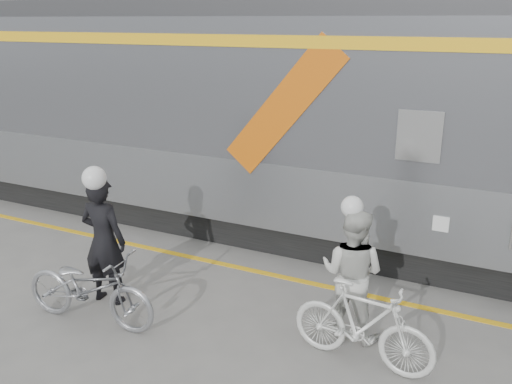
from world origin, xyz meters
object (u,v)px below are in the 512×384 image
Objects in this scene: bicycle_left at (89,288)px; bicycle_right at (363,325)px; man at (104,241)px; woman at (352,273)px.

bicycle_right is at bearing -83.88° from bicycle_left.
bicycle_right reaches higher than bicycle_left.
man is 3.34m from woman.
woman is at bearing 33.60° from bicycle_right.
bicycle_right is at bearing 123.60° from woman.
woman reaches higher than bicycle_right.
bicycle_right is (0.30, -0.55, -0.33)m from woman.
woman is at bearing -73.45° from bicycle_left.
woman is 0.71m from bicycle_right.
bicycle_left is at bearing 106.12° from bicycle_right.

